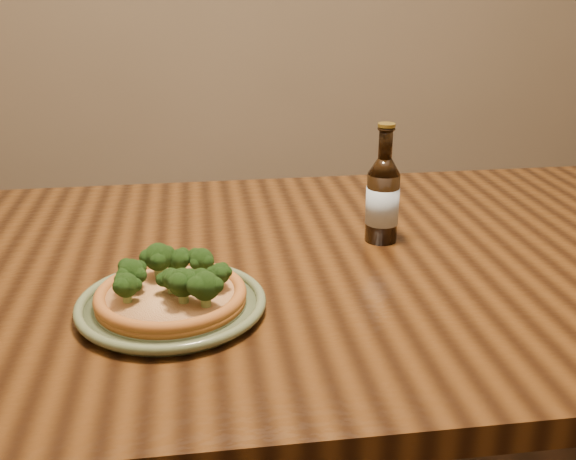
{
  "coord_description": "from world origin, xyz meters",
  "views": [
    {
      "loc": [
        -0.33,
        -0.89,
        1.2
      ],
      "look_at": [
        -0.2,
        0.06,
        0.82
      ],
      "focal_mm": 42.0,
      "sensor_mm": 36.0,
      "label": 1
    }
  ],
  "objects": [
    {
      "name": "table",
      "position": [
        0.0,
        0.1,
        0.66
      ],
      "size": [
        1.6,
        0.9,
        0.75
      ],
      "color": "#41240E",
      "rests_on": "ground"
    },
    {
      "name": "pizza",
      "position": [
        -0.37,
        -0.05,
        0.78
      ],
      "size": [
        0.21,
        0.21,
        0.07
      ],
      "rotation": [
        0.0,
        0.0,
        0.34
      ],
      "color": "#A76025",
      "rests_on": "plate"
    },
    {
      "name": "plate",
      "position": [
        -0.37,
        -0.05,
        0.76
      ],
      "size": [
        0.26,
        0.26,
        0.02
      ],
      "rotation": [
        0.0,
        0.0,
        -0.03
      ],
      "color": "#5A6747",
      "rests_on": "table"
    },
    {
      "name": "beer_bottle",
      "position": [
        -0.02,
        0.16,
        0.83
      ],
      "size": [
        0.06,
        0.06,
        0.21
      ],
      "rotation": [
        0.0,
        0.0,
        -0.1
      ],
      "color": "black",
      "rests_on": "table"
    }
  ]
}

